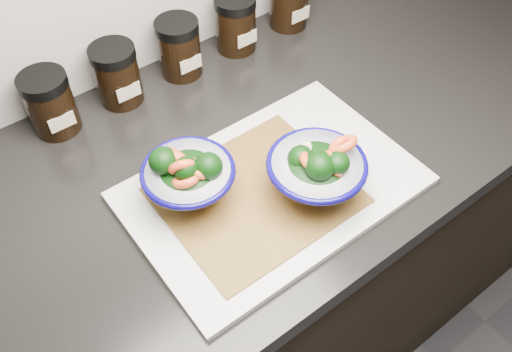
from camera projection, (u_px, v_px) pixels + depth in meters
cabinet at (246, 285)px, 1.28m from camera, size 3.43×0.58×0.86m
countertop at (242, 158)px, 0.94m from camera, size 3.50×0.60×0.04m
cutting_board at (272, 188)px, 0.86m from camera, size 0.45×0.30×0.01m
bamboo_mat at (256, 195)px, 0.84m from camera, size 0.28×0.24×0.00m
bowl_left at (188, 178)px, 0.80m from camera, size 0.14×0.14×0.11m
bowl_right at (317, 172)px, 0.81m from camera, size 0.15×0.15×0.11m
spice_jar_a at (50, 103)px, 0.92m from camera, size 0.08×0.08×0.11m
spice_jar_b at (117, 75)px, 0.97m from camera, size 0.08×0.08×0.11m
spice_jar_c at (179, 48)px, 1.02m from camera, size 0.08×0.08×0.11m
spice_jar_d at (236, 24)px, 1.07m from camera, size 0.08×0.08×0.11m
spice_jar_e at (289, 0)px, 1.12m from camera, size 0.08×0.08×0.11m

